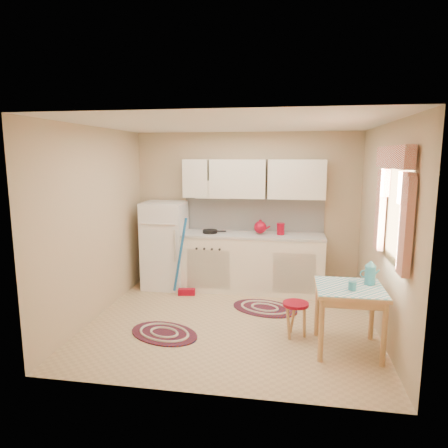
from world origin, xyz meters
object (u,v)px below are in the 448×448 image
(base_cabinets, at_px, (251,263))
(stool, at_px, (295,320))
(fridge, at_px, (165,245))
(table, at_px, (348,319))

(base_cabinets, relative_size, stool, 5.36)
(fridge, relative_size, stool, 3.33)
(table, xyz_separation_m, stool, (-0.57, 0.24, -0.15))
(table, bearing_deg, fridge, 146.31)
(fridge, height_order, stool, fridge)
(base_cabinets, relative_size, table, 3.12)
(fridge, bearing_deg, stool, -36.18)
(stool, bearing_deg, base_cabinets, 113.53)
(fridge, bearing_deg, base_cabinets, 2.05)
(table, bearing_deg, stool, 156.79)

